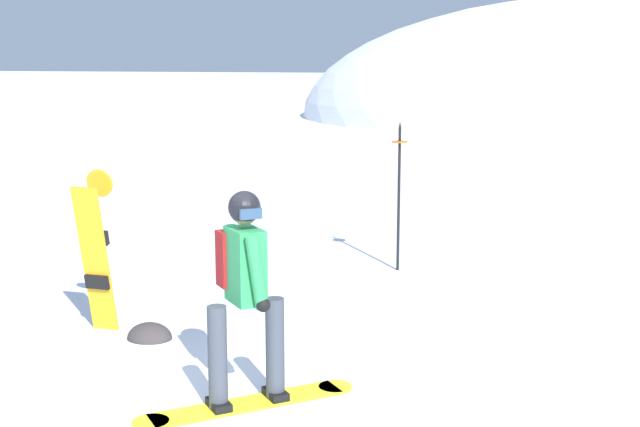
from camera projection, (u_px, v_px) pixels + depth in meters
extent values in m
ellipsoid|color=white|center=(608.00, 118.00, 39.29)|extent=(28.39, 25.55, 11.10)
cube|color=yellow|center=(248.00, 404.00, 6.72)|extent=(1.33, 1.28, 0.02)
cylinder|color=yellow|center=(335.00, 387.00, 7.06)|extent=(0.28, 0.28, 0.02)
cylinder|color=yellow|center=(151.00, 422.00, 6.38)|extent=(0.28, 0.28, 0.02)
cube|color=black|center=(275.00, 394.00, 6.82)|extent=(0.27, 0.28, 0.06)
cube|color=black|center=(219.00, 404.00, 6.61)|extent=(0.27, 0.28, 0.06)
cylinder|color=#3D424C|center=(275.00, 348.00, 6.75)|extent=(0.15, 0.15, 0.82)
cylinder|color=#3D424C|center=(218.00, 358.00, 6.54)|extent=(0.15, 0.15, 0.82)
cube|color=#2D9351|center=(245.00, 266.00, 6.52)|extent=(0.41, 0.41, 0.58)
cylinder|color=#2D9351|center=(235.00, 259.00, 6.72)|extent=(0.20, 0.19, 0.57)
cylinder|color=#2D9351|center=(257.00, 272.00, 6.32)|extent=(0.20, 0.19, 0.57)
sphere|color=black|center=(239.00, 289.00, 6.80)|extent=(0.11, 0.11, 0.11)
sphere|color=black|center=(263.00, 305.00, 6.36)|extent=(0.11, 0.11, 0.11)
cube|color=maroon|center=(236.00, 258.00, 6.69)|extent=(0.33, 0.32, 0.44)
cube|color=maroon|center=(232.00, 265.00, 6.79)|extent=(0.19, 0.18, 0.20)
sphere|color=#9E7051|center=(244.00, 211.00, 6.44)|extent=(0.21, 0.21, 0.21)
sphere|color=black|center=(244.00, 207.00, 6.44)|extent=(0.25, 0.25, 0.25)
cube|color=navy|center=(251.00, 214.00, 6.33)|extent=(0.14, 0.14, 0.08)
cube|color=orange|center=(95.00, 260.00, 8.35)|extent=(0.28, 0.32, 1.50)
cylinder|color=orange|center=(100.00, 183.00, 8.35)|extent=(0.28, 0.08, 0.28)
cube|color=black|center=(96.00, 238.00, 8.34)|extent=(0.25, 0.10, 0.15)
cube|color=black|center=(98.00, 281.00, 8.42)|extent=(0.25, 0.10, 0.15)
cylinder|color=black|center=(399.00, 200.00, 10.86)|extent=(0.04, 0.04, 1.84)
cylinder|color=orange|center=(400.00, 142.00, 10.72)|extent=(0.20, 0.20, 0.02)
cone|color=black|center=(400.00, 124.00, 10.68)|extent=(0.04, 0.04, 0.08)
ellipsoid|color=#383333|center=(150.00, 338.00, 8.33)|extent=(0.45, 0.38, 0.32)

